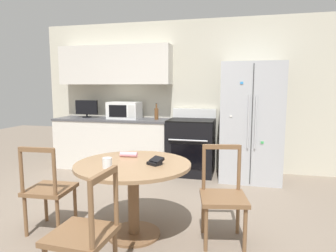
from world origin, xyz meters
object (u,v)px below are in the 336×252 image
(dining_chair_right, at_px, (223,197))
(counter_bottle, at_px, (156,113))
(countertop_tv, at_px, (87,108))
(candle_glass, at_px, (107,163))
(oven_range, at_px, (191,146))
(microwave, at_px, (124,110))
(dining_chair_near, at_px, (85,235))
(wallet, at_px, (156,162))
(dining_chair_left, at_px, (49,190))
(refrigerator, at_px, (251,122))

(dining_chair_right, bearing_deg, counter_bottle, -70.56)
(countertop_tv, height_order, candle_glass, countertop_tv)
(oven_range, height_order, microwave, microwave)
(countertop_tv, distance_m, dining_chair_near, 3.64)
(wallet, bearing_deg, countertop_tv, 130.63)
(candle_glass, bearing_deg, counter_bottle, 95.61)
(microwave, relative_size, dining_chair_near, 0.61)
(dining_chair_right, distance_m, wallet, 0.72)
(countertop_tv, bearing_deg, dining_chair_right, -40.11)
(dining_chair_near, bearing_deg, microwave, 19.53)
(microwave, bearing_deg, dining_chair_near, -73.02)
(oven_range, bearing_deg, countertop_tv, 178.35)
(counter_bottle, bearing_deg, wallet, -74.30)
(wallet, bearing_deg, microwave, 118.32)
(dining_chair_left, xyz_separation_m, dining_chair_near, (0.82, -0.74, 0.00))
(counter_bottle, bearing_deg, candle_glass, -84.39)
(refrigerator, bearing_deg, wallet, -113.13)
(countertop_tv, xyz_separation_m, dining_chair_left, (0.88, -2.42, -0.64))
(countertop_tv, bearing_deg, microwave, -1.43)
(dining_chair_right, bearing_deg, oven_range, -83.97)
(oven_range, bearing_deg, wallet, -89.43)
(refrigerator, distance_m, dining_chair_near, 3.30)
(dining_chair_left, height_order, candle_glass, dining_chair_left)
(oven_range, relative_size, counter_bottle, 3.81)
(microwave, height_order, dining_chair_left, microwave)
(oven_range, height_order, dining_chair_near, oven_range)
(refrigerator, height_order, dining_chair_left, refrigerator)
(oven_range, height_order, wallet, oven_range)
(refrigerator, height_order, dining_chair_near, refrigerator)
(microwave, distance_m, countertop_tv, 0.74)
(oven_range, distance_m, candle_glass, 2.50)
(refrigerator, distance_m, counter_bottle, 1.57)
(counter_bottle, xyz_separation_m, dining_chair_left, (-0.45, -2.39, -0.57))
(oven_range, xyz_separation_m, dining_chair_right, (0.65, -2.13, -0.03))
(counter_bottle, relative_size, wallet, 1.66)
(microwave, relative_size, counter_bottle, 1.94)
(refrigerator, distance_m, dining_chair_left, 3.09)
(microwave, height_order, counter_bottle, microwave)
(candle_glass, bearing_deg, refrigerator, 61.08)
(refrigerator, relative_size, countertop_tv, 4.29)
(wallet, bearing_deg, dining_chair_right, 9.55)
(dining_chair_left, distance_m, candle_glass, 0.78)
(refrigerator, relative_size, candle_glass, 19.43)
(candle_glass, bearing_deg, dining_chair_near, -79.07)
(microwave, relative_size, countertop_tv, 1.29)
(counter_bottle, bearing_deg, refrigerator, -3.30)
(microwave, xyz_separation_m, counter_bottle, (0.59, -0.01, -0.04))
(microwave, height_order, dining_chair_right, microwave)
(countertop_tv, bearing_deg, dining_chair_left, -69.92)
(oven_range, relative_size, dining_chair_right, 1.20)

